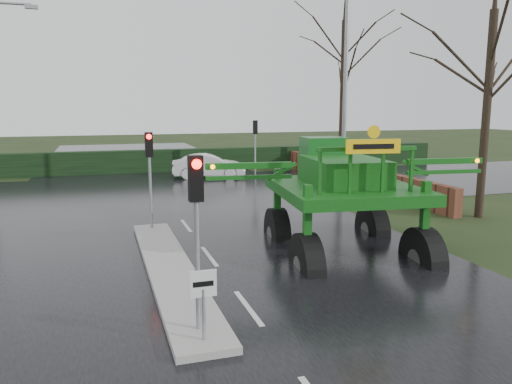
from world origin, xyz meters
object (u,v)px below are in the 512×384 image
object	(u,v)px
keep_left_sign	(203,294)
traffic_signal_mid	(149,159)
traffic_signal_far	(255,135)
street_light_right	(340,72)
white_sedan	(209,178)
traffic_signal_near	(196,206)
crop_sprayer	(305,184)

from	to	relation	value
keep_left_sign	traffic_signal_mid	xyz separation A→B (m)	(0.00, 8.99, 1.53)
traffic_signal_far	traffic_signal_mid	bearing A→B (deg)	58.07
traffic_signal_mid	street_light_right	xyz separation A→B (m)	(9.49, 4.51, 3.40)
traffic_signal_far	street_light_right	bearing A→B (deg)	101.95
traffic_signal_far	white_sedan	bearing A→B (deg)	-2.32
traffic_signal_near	street_light_right	distance (m)	16.46
traffic_signal_far	crop_sprayer	bearing A→B (deg)	76.79
keep_left_sign	white_sedan	bearing A→B (deg)	77.49
traffic_signal_near	white_sedan	size ratio (longest dim) A/B	0.79
traffic_signal_near	traffic_signal_mid	world-z (taller)	same
crop_sprayer	white_sedan	size ratio (longest dim) A/B	1.96
crop_sprayer	traffic_signal_near	bearing A→B (deg)	-130.31
keep_left_sign	traffic_signal_far	distance (m)	22.93
traffic_signal_far	white_sedan	xyz separation A→B (m)	(-3.00, 0.12, -2.59)
traffic_signal_mid	crop_sprayer	xyz separation A→B (m)	(3.68, -5.06, -0.28)
street_light_right	traffic_signal_far	bearing A→B (deg)	101.95
traffic_signal_far	street_light_right	xyz separation A→B (m)	(1.69, -8.01, 3.40)
traffic_signal_near	traffic_signal_mid	distance (m)	8.50
crop_sprayer	street_light_right	bearing A→B (deg)	65.26
keep_left_sign	crop_sprayer	world-z (taller)	crop_sprayer
traffic_signal_far	crop_sprayer	size ratio (longest dim) A/B	0.41
traffic_signal_near	street_light_right	xyz separation A→B (m)	(9.49, 13.01, 3.40)
keep_left_sign	traffic_signal_near	world-z (taller)	traffic_signal_near
keep_left_sign	white_sedan	distance (m)	22.18
traffic_signal_far	crop_sprayer	distance (m)	18.05
keep_left_sign	traffic_signal_near	distance (m)	1.61
traffic_signal_near	traffic_signal_mid	bearing A→B (deg)	90.00
white_sedan	crop_sprayer	bearing A→B (deg)	-174.68
traffic_signal_far	crop_sprayer	xyz separation A→B (m)	(-4.12, -17.57, -0.28)
traffic_signal_near	traffic_signal_far	xyz separation A→B (m)	(7.80, 21.02, 0.00)
keep_left_sign	traffic_signal_mid	size ratio (longest dim) A/B	0.38
street_light_right	white_sedan	world-z (taller)	street_light_right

